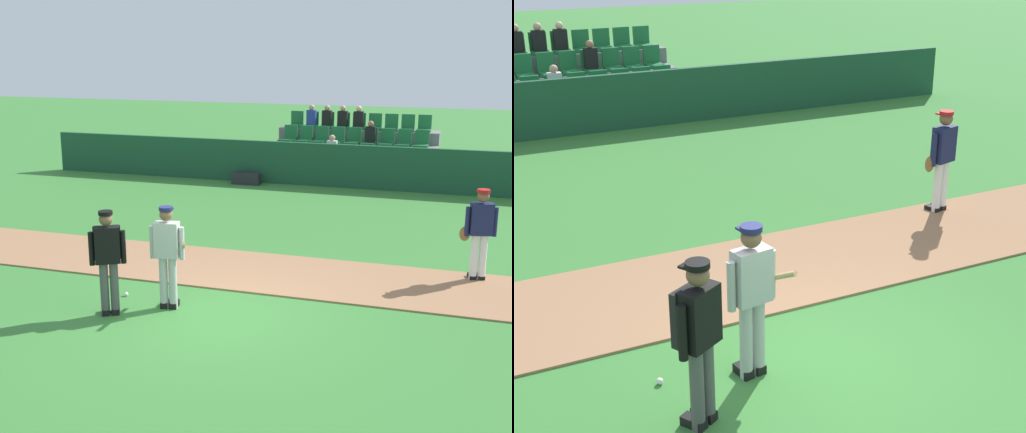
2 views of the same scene
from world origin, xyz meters
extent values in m
plane|color=#387A33|center=(0.00, 0.00, 0.00)|extent=(80.00, 80.00, 0.00)
cube|color=#9E704C|center=(0.00, 2.41, 0.01)|extent=(28.00, 2.34, 0.03)
cube|color=#19472D|center=(0.00, 11.03, 0.67)|extent=(20.00, 0.16, 1.34)
cube|color=slate|center=(0.00, 12.91, 0.15)|extent=(5.55, 2.95, 0.30)
cube|color=slate|center=(0.00, 12.06, 0.50)|extent=(5.45, 0.85, 0.40)
cube|color=#1E6B38|center=(-2.20, 11.96, 0.75)|extent=(0.44, 0.40, 0.08)
cube|color=#1E6B38|center=(-2.20, 12.18, 1.00)|extent=(0.44, 0.08, 0.50)
cube|color=#1E6B38|center=(-1.65, 11.96, 0.75)|extent=(0.44, 0.40, 0.08)
cube|color=#1E6B38|center=(-1.65, 12.18, 1.00)|extent=(0.44, 0.08, 0.50)
cube|color=#1E6B38|center=(-1.10, 11.96, 0.75)|extent=(0.44, 0.40, 0.08)
cube|color=#1E6B38|center=(-1.10, 12.18, 1.00)|extent=(0.44, 0.08, 0.50)
cube|color=#1E6B38|center=(-0.55, 11.96, 0.75)|extent=(0.44, 0.40, 0.08)
cube|color=#1E6B38|center=(-0.55, 12.18, 1.00)|extent=(0.44, 0.08, 0.50)
cube|color=silver|center=(-0.55, 12.01, 1.05)|extent=(0.32, 0.22, 0.52)
sphere|color=tan|center=(-0.55, 12.01, 1.40)|extent=(0.20, 0.20, 0.20)
cube|color=#1E6B38|center=(0.00, 11.96, 0.75)|extent=(0.44, 0.40, 0.08)
cube|color=#1E6B38|center=(0.00, 12.18, 1.00)|extent=(0.44, 0.08, 0.50)
cube|color=#1E6B38|center=(0.55, 11.96, 0.75)|extent=(0.44, 0.40, 0.08)
cube|color=#1E6B38|center=(0.55, 12.18, 1.00)|extent=(0.44, 0.08, 0.50)
cube|color=#1E6B38|center=(1.10, 11.96, 0.75)|extent=(0.44, 0.40, 0.08)
cube|color=#1E6B38|center=(1.10, 12.18, 1.00)|extent=(0.44, 0.08, 0.50)
cube|color=#1E6B38|center=(1.65, 11.96, 0.75)|extent=(0.44, 0.40, 0.08)
cube|color=#1E6B38|center=(1.65, 12.18, 1.00)|extent=(0.44, 0.08, 0.50)
cube|color=#1E6B38|center=(2.20, 11.96, 0.75)|extent=(0.44, 0.40, 0.08)
cube|color=#1E6B38|center=(2.20, 12.18, 1.00)|extent=(0.44, 0.08, 0.50)
cube|color=slate|center=(0.00, 12.91, 0.90)|extent=(5.45, 0.85, 0.40)
cube|color=#1E6B38|center=(-2.20, 12.81, 1.15)|extent=(0.44, 0.40, 0.08)
cube|color=#1E6B38|center=(-2.20, 13.03, 1.40)|extent=(0.44, 0.08, 0.50)
cube|color=#1E6B38|center=(-1.65, 12.81, 1.15)|extent=(0.44, 0.40, 0.08)
cube|color=#1E6B38|center=(-1.65, 13.03, 1.40)|extent=(0.44, 0.08, 0.50)
cube|color=#1E6B38|center=(-1.10, 12.81, 1.15)|extent=(0.44, 0.40, 0.08)
cube|color=#1E6B38|center=(-1.10, 13.03, 1.40)|extent=(0.44, 0.08, 0.50)
cube|color=#1E6B38|center=(-0.55, 12.81, 1.15)|extent=(0.44, 0.40, 0.08)
cube|color=#1E6B38|center=(-0.55, 13.03, 1.40)|extent=(0.44, 0.08, 0.50)
cube|color=#1E6B38|center=(0.00, 12.81, 1.15)|extent=(0.44, 0.40, 0.08)
cube|color=#1E6B38|center=(0.00, 13.03, 1.40)|extent=(0.44, 0.08, 0.50)
cube|color=#1E6B38|center=(0.55, 12.81, 1.15)|extent=(0.44, 0.40, 0.08)
cube|color=#1E6B38|center=(0.55, 13.03, 1.40)|extent=(0.44, 0.08, 0.50)
cube|color=black|center=(0.55, 12.86, 1.45)|extent=(0.32, 0.22, 0.52)
sphere|color=#9E7051|center=(0.55, 12.86, 1.80)|extent=(0.20, 0.20, 0.20)
cube|color=#1E6B38|center=(1.10, 12.81, 1.15)|extent=(0.44, 0.40, 0.08)
cube|color=#1E6B38|center=(1.10, 13.03, 1.40)|extent=(0.44, 0.08, 0.50)
cube|color=#1E6B38|center=(1.65, 12.81, 1.15)|extent=(0.44, 0.40, 0.08)
cube|color=#1E6B38|center=(1.65, 13.03, 1.40)|extent=(0.44, 0.08, 0.50)
cube|color=#1E6B38|center=(2.20, 12.81, 1.15)|extent=(0.44, 0.40, 0.08)
cube|color=#1E6B38|center=(2.20, 13.03, 1.40)|extent=(0.44, 0.08, 0.50)
cube|color=slate|center=(0.00, 13.76, 1.30)|extent=(5.45, 0.85, 0.40)
cube|color=#1E6B38|center=(-2.20, 13.66, 1.55)|extent=(0.44, 0.40, 0.08)
cube|color=#1E6B38|center=(-2.20, 13.88, 1.80)|extent=(0.44, 0.08, 0.50)
cube|color=#1E6B38|center=(-1.65, 13.66, 1.55)|extent=(0.44, 0.40, 0.08)
cube|color=#1E6B38|center=(-1.65, 13.88, 1.80)|extent=(0.44, 0.08, 0.50)
cube|color=#263F99|center=(-1.65, 13.71, 1.85)|extent=(0.32, 0.22, 0.52)
sphere|color=tan|center=(-1.65, 13.71, 2.20)|extent=(0.20, 0.20, 0.20)
cube|color=#1E6B38|center=(-1.10, 13.66, 1.55)|extent=(0.44, 0.40, 0.08)
cube|color=#1E6B38|center=(-1.10, 13.88, 1.80)|extent=(0.44, 0.08, 0.50)
cube|color=black|center=(-1.10, 13.71, 1.85)|extent=(0.32, 0.22, 0.52)
sphere|color=tan|center=(-1.10, 13.71, 2.20)|extent=(0.20, 0.20, 0.20)
cube|color=#1E6B38|center=(-0.55, 13.66, 1.55)|extent=(0.44, 0.40, 0.08)
cube|color=#1E6B38|center=(-0.55, 13.88, 1.80)|extent=(0.44, 0.08, 0.50)
cube|color=black|center=(-0.55, 13.71, 1.85)|extent=(0.32, 0.22, 0.52)
sphere|color=tan|center=(-0.55, 13.71, 2.20)|extent=(0.20, 0.20, 0.20)
cube|color=#1E6B38|center=(0.00, 13.66, 1.55)|extent=(0.44, 0.40, 0.08)
cube|color=#1E6B38|center=(0.00, 13.88, 1.80)|extent=(0.44, 0.08, 0.50)
cube|color=black|center=(0.00, 13.71, 1.85)|extent=(0.32, 0.22, 0.52)
sphere|color=beige|center=(0.00, 13.71, 2.20)|extent=(0.20, 0.20, 0.20)
cube|color=#1E6B38|center=(0.55, 13.66, 1.55)|extent=(0.44, 0.40, 0.08)
cube|color=#1E6B38|center=(0.55, 13.88, 1.80)|extent=(0.44, 0.08, 0.50)
cube|color=#1E6B38|center=(1.10, 13.66, 1.55)|extent=(0.44, 0.40, 0.08)
cube|color=#1E6B38|center=(1.10, 13.88, 1.80)|extent=(0.44, 0.08, 0.50)
cube|color=#1E6B38|center=(1.65, 13.66, 1.55)|extent=(0.44, 0.40, 0.08)
cube|color=#1E6B38|center=(1.65, 13.88, 1.80)|extent=(0.44, 0.08, 0.50)
cube|color=#1E6B38|center=(2.20, 13.66, 1.55)|extent=(0.44, 0.40, 0.08)
cube|color=#1E6B38|center=(2.20, 13.88, 1.80)|extent=(0.44, 0.08, 0.50)
cylinder|color=#B2B2B2|center=(-0.91, 0.15, 0.45)|extent=(0.14, 0.14, 0.90)
cylinder|color=#B2B2B2|center=(-0.76, 0.18, 0.45)|extent=(0.14, 0.14, 0.90)
cube|color=black|center=(-0.92, 0.21, 0.05)|extent=(0.16, 0.28, 0.10)
cube|color=black|center=(-0.77, 0.23, 0.05)|extent=(0.16, 0.28, 0.10)
cube|color=#B2B2B2|center=(-0.83, 0.16, 1.20)|extent=(0.43, 0.28, 0.60)
cylinder|color=#B2B2B2|center=(-1.08, 0.12, 1.15)|extent=(0.09, 0.09, 0.55)
cylinder|color=#B2B2B2|center=(-0.59, 0.20, 1.15)|extent=(0.09, 0.09, 0.55)
sphere|color=brown|center=(-0.83, 0.16, 1.63)|extent=(0.22, 0.22, 0.22)
cylinder|color=#191E4C|center=(-0.83, 0.16, 1.73)|extent=(0.23, 0.23, 0.06)
cube|color=#191E4C|center=(-0.85, 0.26, 1.70)|extent=(0.20, 0.15, 0.02)
cylinder|color=tan|center=(-0.60, 0.30, 1.05)|extent=(0.41, 0.74, 0.41)
cylinder|color=#4C4C4C|center=(-1.69, -0.44, 0.45)|extent=(0.14, 0.14, 0.90)
cylinder|color=#4C4C4C|center=(-1.56, -0.36, 0.45)|extent=(0.14, 0.14, 0.90)
cube|color=black|center=(-1.72, -0.39, 0.05)|extent=(0.24, 0.28, 0.10)
cube|color=black|center=(-1.59, -0.31, 0.05)|extent=(0.24, 0.28, 0.10)
cube|color=black|center=(-1.62, -0.40, 1.20)|extent=(0.46, 0.39, 0.60)
cylinder|color=black|center=(-1.84, -0.52, 1.15)|extent=(0.09, 0.09, 0.55)
cylinder|color=black|center=(-1.41, -0.27, 1.15)|extent=(0.09, 0.09, 0.55)
sphere|color=brown|center=(-1.62, -0.40, 1.63)|extent=(0.22, 0.22, 0.22)
cylinder|color=black|center=(-1.62, -0.40, 1.73)|extent=(0.23, 0.23, 0.06)
cube|color=black|center=(-1.68, -0.31, 1.70)|extent=(0.22, 0.19, 0.02)
cube|color=black|center=(-1.69, -0.29, 1.20)|extent=(0.42, 0.29, 0.56)
cylinder|color=white|center=(4.02, 3.20, 0.45)|extent=(0.14, 0.14, 0.90)
cylinder|color=white|center=(4.18, 3.24, 0.45)|extent=(0.14, 0.14, 0.90)
cube|color=black|center=(4.01, 3.26, 0.05)|extent=(0.18, 0.28, 0.10)
cube|color=black|center=(4.16, 3.30, 0.05)|extent=(0.18, 0.28, 0.10)
cube|color=#191E47|center=(4.10, 3.22, 1.20)|extent=(0.44, 0.31, 0.60)
cylinder|color=#191E47|center=(3.86, 3.16, 1.15)|extent=(0.09, 0.09, 0.55)
cylinder|color=#191E47|center=(4.34, 3.28, 1.15)|extent=(0.09, 0.09, 0.55)
sphere|color=brown|center=(4.10, 3.22, 1.63)|extent=(0.22, 0.22, 0.22)
cylinder|color=#B21919|center=(4.10, 3.22, 1.73)|extent=(0.23, 0.23, 0.06)
cube|color=#B21919|center=(4.07, 3.32, 1.70)|extent=(0.20, 0.16, 0.02)
ellipsoid|color=brown|center=(3.82, 3.20, 0.90)|extent=(0.22, 0.16, 0.28)
sphere|color=white|center=(-1.80, 0.44, 0.04)|extent=(0.07, 0.07, 0.07)
cube|color=#232328|center=(-3.00, 10.58, 0.18)|extent=(0.90, 0.36, 0.36)
camera|label=1|loc=(3.92, -9.71, 4.33)|focal=48.12mm
camera|label=2|loc=(-3.66, -6.00, 4.54)|focal=51.37mm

